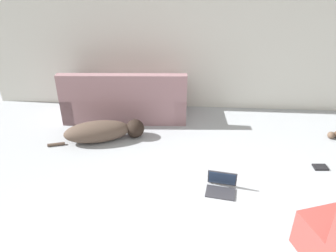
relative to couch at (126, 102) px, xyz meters
name	(u,v)px	position (x,y,z in m)	size (l,w,h in m)	color
wall_back	(210,33)	(1.41, 0.52, 1.09)	(7.94, 0.06, 2.75)	beige
couch	(126,102)	(0.00, 0.00, 0.00)	(2.13, 0.90, 0.89)	gray
dog	(103,131)	(-0.21, -0.82, -0.13)	(1.47, 0.69, 0.33)	#4C3D33
laptop_open	(221,184)	(1.53, -1.88, -0.21)	(0.40, 0.35, 0.24)	#2D2D33
book_black	(320,167)	(2.93, -1.34, -0.28)	(0.19, 0.15, 0.02)	black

